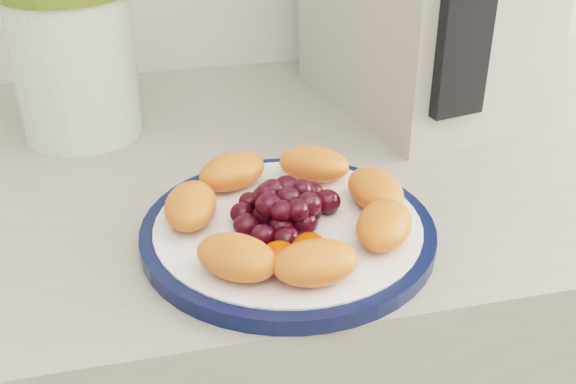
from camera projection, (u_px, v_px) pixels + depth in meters
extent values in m
cylinder|color=#0A1335|center=(288.00, 232.00, 0.66)|extent=(0.27, 0.27, 0.01)
cylinder|color=white|center=(288.00, 231.00, 0.66)|extent=(0.24, 0.24, 0.02)
cylinder|color=#3E6817|center=(75.00, 65.00, 0.82)|extent=(0.18, 0.18, 0.17)
ellipsoid|color=#EF5223|center=(375.00, 190.00, 0.67)|extent=(0.06, 0.08, 0.03)
ellipsoid|color=#EF5223|center=(314.00, 164.00, 0.72)|extent=(0.08, 0.08, 0.03)
ellipsoid|color=#EF5223|center=(232.00, 171.00, 0.71)|extent=(0.08, 0.07, 0.03)
ellipsoid|color=#EF5223|center=(191.00, 206.00, 0.65)|extent=(0.06, 0.08, 0.03)
ellipsoid|color=#EF5223|center=(237.00, 257.00, 0.58)|extent=(0.08, 0.08, 0.03)
ellipsoid|color=#EF5223|center=(316.00, 263.00, 0.57)|extent=(0.07, 0.05, 0.03)
ellipsoid|color=#EF5223|center=(384.00, 225.00, 0.62)|extent=(0.08, 0.09, 0.03)
ellipsoid|color=black|center=(288.00, 213.00, 0.65)|extent=(0.02, 0.02, 0.02)
ellipsoid|color=black|center=(311.00, 212.00, 0.65)|extent=(0.02, 0.02, 0.02)
ellipsoid|color=black|center=(295.00, 202.00, 0.67)|extent=(0.02, 0.02, 0.02)
ellipsoid|color=black|center=(272.00, 205.00, 0.66)|extent=(0.02, 0.02, 0.02)
ellipsoid|color=black|center=(265.00, 216.00, 0.64)|extent=(0.02, 0.02, 0.02)
ellipsoid|color=black|center=(281.00, 226.00, 0.63)|extent=(0.02, 0.02, 0.02)
ellipsoid|color=black|center=(305.00, 222.00, 0.64)|extent=(0.02, 0.02, 0.02)
ellipsoid|color=black|center=(328.00, 202.00, 0.67)|extent=(0.02, 0.02, 0.02)
ellipsoid|color=black|center=(311.00, 193.00, 0.68)|extent=(0.02, 0.02, 0.02)
ellipsoid|color=black|center=(289.00, 191.00, 0.69)|extent=(0.02, 0.02, 0.02)
ellipsoid|color=black|center=(267.00, 193.00, 0.68)|extent=(0.02, 0.02, 0.02)
ellipsoid|color=black|center=(250.00, 202.00, 0.67)|extent=(0.02, 0.02, 0.02)
ellipsoid|color=black|center=(242.00, 214.00, 0.65)|extent=(0.02, 0.02, 0.02)
ellipsoid|color=black|center=(246.00, 225.00, 0.63)|extent=(0.02, 0.02, 0.02)
ellipsoid|color=black|center=(263.00, 236.00, 0.62)|extent=(0.02, 0.02, 0.02)
ellipsoid|color=black|center=(287.00, 239.00, 0.61)|extent=(0.02, 0.02, 0.02)
ellipsoid|color=black|center=(288.00, 199.00, 0.64)|extent=(0.02, 0.02, 0.02)
ellipsoid|color=black|center=(301.00, 190.00, 0.66)|extent=(0.02, 0.02, 0.02)
ellipsoid|color=black|center=(287.00, 188.00, 0.66)|extent=(0.02, 0.02, 0.02)
ellipsoid|color=black|center=(273.00, 191.00, 0.65)|extent=(0.02, 0.02, 0.02)
ellipsoid|color=black|center=(265.00, 197.00, 0.64)|extent=(0.02, 0.02, 0.02)
ellipsoid|color=black|center=(269.00, 205.00, 0.63)|extent=(0.02, 0.02, 0.02)
ellipsoid|color=black|center=(281.00, 211.00, 0.62)|extent=(0.02, 0.02, 0.02)
ellipsoid|color=black|center=(297.00, 210.00, 0.63)|extent=(0.02, 0.02, 0.02)
ellipsoid|color=black|center=(309.00, 204.00, 0.63)|extent=(0.02, 0.02, 0.02)
ellipsoid|color=red|center=(278.00, 255.00, 0.59)|extent=(0.03, 0.03, 0.02)
ellipsoid|color=red|center=(308.00, 246.00, 0.60)|extent=(0.04, 0.03, 0.02)
ellipsoid|color=red|center=(300.00, 269.00, 0.57)|extent=(0.04, 0.04, 0.02)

